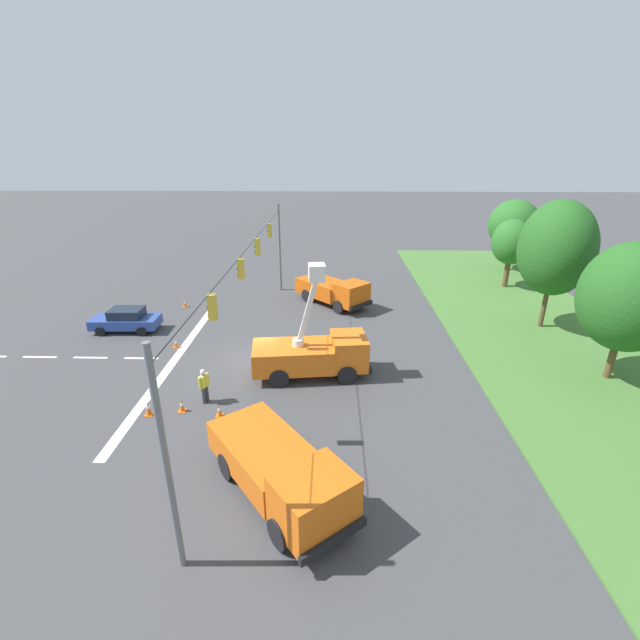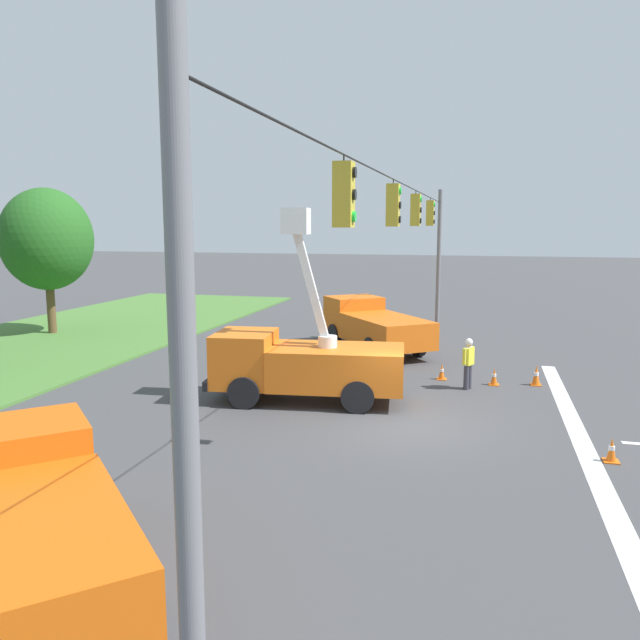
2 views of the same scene
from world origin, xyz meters
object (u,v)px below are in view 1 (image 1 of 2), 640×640
at_px(tree_west, 512,242).
at_px(utility_truck_bucket_lift, 313,353).
at_px(traffic_cone_lane_edge_a, 185,303).
at_px(tree_east, 629,298).
at_px(traffic_cone_mid_right, 262,405).
at_px(tree_centre, 556,248).
at_px(traffic_cone_foreground_left, 219,411).
at_px(traffic_cone_mid_left, 176,343).
at_px(utility_truck_support_near, 334,290).
at_px(traffic_cone_foreground_right, 148,408).
at_px(sedan_blue, 126,320).
at_px(utility_truck_support_far, 281,470).
at_px(road_worker, 204,384).
at_px(tree_far_west, 514,225).
at_px(traffic_cone_near_bucket, 182,406).

relative_size(tree_west, utility_truck_bucket_lift, 0.92).
relative_size(utility_truck_bucket_lift, traffic_cone_lane_edge_a, 10.77).
xyz_separation_m(tree_east, utility_truck_bucket_lift, (-0.02, -15.53, -3.22)).
bearing_deg(traffic_cone_mid_right, utility_truck_bucket_lift, 147.27).
bearing_deg(tree_centre, utility_truck_bucket_lift, -65.49).
xyz_separation_m(traffic_cone_foreground_left, traffic_cone_mid_left, (-7.09, -4.43, 0.00)).
relative_size(utility_truck_support_near, traffic_cone_foreground_right, 8.52).
distance_m(tree_centre, traffic_cone_foreground_left, 22.68).
distance_m(tree_west, sedan_blue, 30.61).
distance_m(utility_truck_support_far, road_worker, 7.29).
bearing_deg(tree_far_west, tree_centre, -12.29).
xyz_separation_m(utility_truck_support_far, traffic_cone_foreground_left, (-4.73, -3.37, -0.87)).
xyz_separation_m(traffic_cone_near_bucket, traffic_cone_lane_edge_a, (-13.83, -4.31, -0.01)).
bearing_deg(traffic_cone_mid_right, traffic_cone_foreground_right, -85.16).
relative_size(tree_far_west, utility_truck_support_near, 1.12).
distance_m(sedan_blue, traffic_cone_foreground_left, 12.79).
relative_size(traffic_cone_foreground_left, traffic_cone_foreground_right, 0.83).
bearing_deg(tree_west, tree_far_west, 157.92).
height_order(tree_west, road_worker, tree_west).
relative_size(tree_centre, traffic_cone_near_bucket, 13.87).
bearing_deg(tree_west, traffic_cone_mid_right, -43.41).
height_order(tree_west, sedan_blue, tree_west).
xyz_separation_m(tree_west, tree_centre, (8.94, -0.91, 1.48)).
bearing_deg(traffic_cone_mid_left, traffic_cone_foreground_left, 32.02).
distance_m(traffic_cone_mid_left, traffic_cone_near_bucket, 7.22).
relative_size(traffic_cone_mid_left, traffic_cone_mid_right, 0.90).
height_order(utility_truck_support_far, road_worker, utility_truck_support_far).
height_order(utility_truck_support_far, traffic_cone_foreground_right, utility_truck_support_far).
xyz_separation_m(tree_centre, utility_truck_bucket_lift, (6.90, -15.13, -4.11)).
height_order(utility_truck_support_far, traffic_cone_lane_edge_a, utility_truck_support_far).
xyz_separation_m(tree_east, traffic_cone_near_bucket, (3.58, -21.47, -4.25)).
bearing_deg(utility_truck_support_far, utility_truck_bucket_lift, 175.15).
height_order(tree_centre, traffic_cone_mid_left, tree_centre).
xyz_separation_m(utility_truck_support_near, road_worker, (13.93, -6.16, -0.13)).
xyz_separation_m(tree_far_west, tree_east, (21.38, -2.75, 0.06)).
distance_m(tree_centre, road_worker, 22.83).
distance_m(tree_centre, traffic_cone_near_bucket, 24.10).
relative_size(utility_truck_support_near, sedan_blue, 1.40).
bearing_deg(utility_truck_bucket_lift, traffic_cone_near_bucket, -58.79).
bearing_deg(traffic_cone_foreground_left, tree_west, 134.48).
bearing_deg(traffic_cone_foreground_right, tree_east, 99.71).
relative_size(tree_centre, tree_east, 1.16).
xyz_separation_m(utility_truck_bucket_lift, traffic_cone_mid_right, (3.50, -2.25, -1.00)).
relative_size(tree_far_west, tree_east, 0.94).
bearing_deg(sedan_blue, utility_truck_support_far, 39.82).
relative_size(tree_west, traffic_cone_near_bucket, 9.61).
bearing_deg(traffic_cone_mid_right, road_worker, -103.98).
relative_size(tree_centre, utility_truck_bucket_lift, 1.33).
bearing_deg(utility_truck_support_near, traffic_cone_near_bucket, -25.60).
relative_size(utility_truck_support_far, traffic_cone_mid_left, 11.12).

